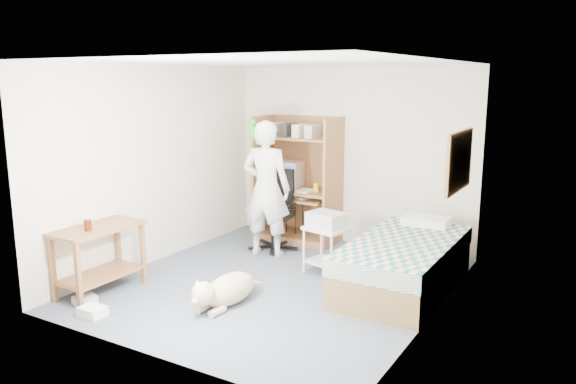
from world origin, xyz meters
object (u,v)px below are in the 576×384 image
object	(u,v)px
bed	(404,264)
side_desk	(99,249)
dog	(226,290)
printer_cart	(326,243)
computer_hutch	(298,184)
office_chair	(275,221)
person	(266,189)

from	to	relation	value
bed	side_desk	distance (m)	3.39
dog	printer_cart	distance (m)	1.50
computer_hutch	side_desk	distance (m)	3.08
bed	office_chair	world-z (taller)	office_chair
bed	printer_cart	size ratio (longest dim) A/B	3.47
office_chair	person	world-z (taller)	person
bed	printer_cart	xyz separation A→B (m)	(-0.98, -0.01, 0.10)
office_chair	person	xyz separation A→B (m)	(0.06, -0.31, 0.51)
computer_hutch	office_chair	world-z (taller)	computer_hutch
printer_cart	dog	bearing A→B (deg)	-95.10
person	computer_hutch	bearing A→B (deg)	-100.16
dog	printer_cart	size ratio (longest dim) A/B	1.81
computer_hutch	printer_cart	size ratio (longest dim) A/B	3.10
computer_hutch	side_desk	bearing A→B (deg)	-106.14
bed	office_chair	xyz separation A→B (m)	(-2.06, 0.57, 0.10)
printer_cart	bed	bearing A→B (deg)	13.13
side_desk	printer_cart	bearing A→B (deg)	44.01
bed	side_desk	bearing A→B (deg)	-147.50
office_chair	dog	distance (m)	2.10
person	bed	bearing A→B (deg)	162.47
bed	dog	distance (m)	2.02
computer_hutch	dog	bearing A→B (deg)	-77.38
computer_hutch	person	world-z (taller)	person
person	side_desk	bearing A→B (deg)	57.67
computer_hutch	person	bearing A→B (deg)	-90.06
person	dog	bearing A→B (deg)	98.64
side_desk	office_chair	bearing A→B (deg)	71.71
printer_cart	side_desk	bearing A→B (deg)	-123.24
computer_hutch	dog	size ratio (longest dim) A/B	1.71
person	dog	size ratio (longest dim) A/B	1.71
office_chair	printer_cart	xyz separation A→B (m)	(1.08, -0.58, -0.00)
side_desk	office_chair	distance (m)	2.51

